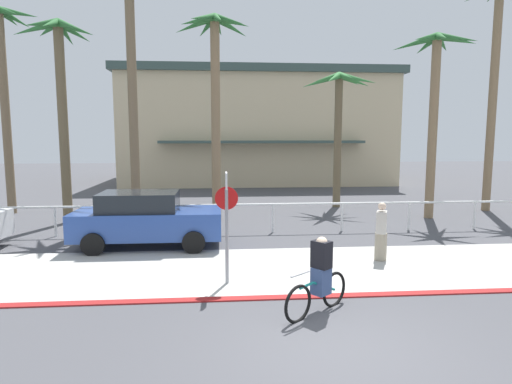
% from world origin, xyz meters
% --- Properties ---
extents(ground_plane, '(80.00, 80.00, 0.00)m').
position_xyz_m(ground_plane, '(0.00, 10.00, 0.00)').
color(ground_plane, '#4C4C51').
extents(sidewalk_strip, '(44.00, 4.00, 0.02)m').
position_xyz_m(sidewalk_strip, '(0.00, 4.20, 0.01)').
color(sidewalk_strip, beige).
rests_on(sidewalk_strip, ground).
extents(curb_paint, '(44.00, 0.24, 0.03)m').
position_xyz_m(curb_paint, '(0.00, 2.20, 0.01)').
color(curb_paint, maroon).
rests_on(curb_paint, ground).
extents(building_backdrop, '(19.20, 12.67, 7.94)m').
position_xyz_m(building_backdrop, '(0.89, 27.63, 3.99)').
color(building_backdrop, beige).
rests_on(building_backdrop, ground).
extents(rail_fence, '(19.75, 0.08, 1.04)m').
position_xyz_m(rail_fence, '(0.00, 8.50, 0.84)').
color(rail_fence, white).
rests_on(rail_fence, ground).
extents(stop_sign_bike_lane, '(0.52, 0.56, 2.56)m').
position_xyz_m(stop_sign_bike_lane, '(-1.70, 3.19, 1.68)').
color(stop_sign_bike_lane, gray).
rests_on(stop_sign_bike_lane, ground).
extents(palm_tree_0, '(3.11, 3.04, 8.73)m').
position_xyz_m(palm_tree_0, '(-10.95, 13.33, 6.56)').
color(palm_tree_0, '#756047').
rests_on(palm_tree_0, ground).
extents(palm_tree_1, '(3.02, 3.33, 7.69)m').
position_xyz_m(palm_tree_1, '(-7.78, 10.92, 5.75)').
color(palm_tree_1, brown).
rests_on(palm_tree_1, ground).
extents(palm_tree_2, '(3.56, 3.16, 9.45)m').
position_xyz_m(palm_tree_2, '(-5.18, 11.24, 7.08)').
color(palm_tree_2, '#756047').
rests_on(palm_tree_2, ground).
extents(palm_tree_3, '(3.08, 3.10, 8.05)m').
position_xyz_m(palm_tree_3, '(-1.98, 11.12, 6.11)').
color(palm_tree_3, '#846B4C').
rests_on(palm_tree_3, ground).
extents(palm_tree_4, '(3.21, 3.42, 6.31)m').
position_xyz_m(palm_tree_4, '(3.70, 13.91, 4.97)').
color(palm_tree_4, brown).
rests_on(palm_tree_4, ground).
extents(palm_tree_5, '(3.29, 2.99, 7.43)m').
position_xyz_m(palm_tree_5, '(6.80, 10.79, 5.51)').
color(palm_tree_5, '#846B4C').
rests_on(palm_tree_5, ground).
extents(palm_tree_6, '(3.14, 3.40, 9.91)m').
position_xyz_m(palm_tree_6, '(10.22, 12.29, 7.39)').
color(palm_tree_6, '#846B4C').
rests_on(palm_tree_6, ground).
extents(car_blue_1, '(4.40, 2.02, 1.69)m').
position_xyz_m(car_blue_1, '(-4.07, 6.79, 0.87)').
color(car_blue_1, '#284793').
rests_on(car_blue_1, ground).
extents(cyclist_teal_0, '(1.45, 1.20, 1.50)m').
position_xyz_m(cyclist_teal_0, '(0.03, 1.41, 0.69)').
color(cyclist_teal_0, black).
rests_on(cyclist_teal_0, ground).
extents(pedestrian_0, '(0.42, 0.47, 1.60)m').
position_xyz_m(pedestrian_0, '(2.48, 4.74, 0.73)').
color(pedestrian_0, gray).
rests_on(pedestrian_0, ground).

